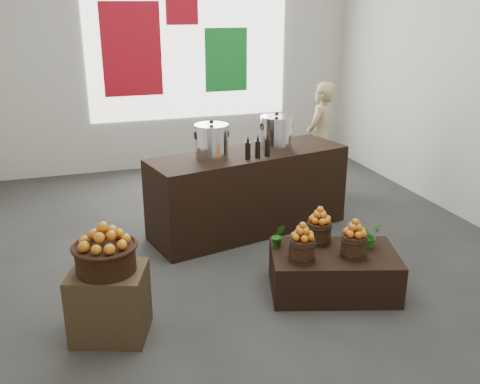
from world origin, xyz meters
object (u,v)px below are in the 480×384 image
object	(u,v)px
wicker_basket	(106,258)
counter	(249,192)
stock_pot_left	(212,143)
display_table	(333,272)
shopper	(320,138)
stock_pot_center	(276,133)
crate	(110,303)

from	to	relation	value
wicker_basket	counter	world-z (taller)	counter
counter	stock_pot_left	world-z (taller)	stock_pot_left
wicker_basket	display_table	bearing A→B (deg)	1.91
shopper	counter	bearing A→B (deg)	-6.66
wicker_basket	stock_pot_left	distance (m)	2.09
display_table	stock_pot_left	world-z (taller)	stock_pot_left
stock_pot_center	wicker_basket	bearing A→B (deg)	-140.30
crate	wicker_basket	bearing A→B (deg)	0.00
display_table	counter	xyz separation A→B (m)	(-0.29, 1.62, 0.28)
stock_pot_center	counter	bearing A→B (deg)	-167.30
crate	display_table	size ratio (longest dim) A/B	0.51
wicker_basket	shopper	distance (m)	4.15
crate	wicker_basket	distance (m)	0.40
crate	stock_pot_center	xyz separation A→B (m)	(2.13, 1.77, 0.85)
crate	shopper	bearing A→B (deg)	40.43
wicker_basket	crate	bearing A→B (deg)	0.00
crate	wicker_basket	world-z (taller)	wicker_basket
display_table	stock_pot_left	distance (m)	1.93
crate	display_table	xyz separation A→B (m)	(2.05, 0.07, -0.09)
counter	stock_pot_center	bearing A→B (deg)	-0.00
display_table	counter	size ratio (longest dim) A/B	0.49
display_table	shopper	bearing A→B (deg)	84.03
wicker_basket	stock_pot_left	size ratio (longest dim) A/B	1.29
crate	shopper	xyz separation A→B (m)	(3.16, 2.69, 0.49)
crate	stock_pot_left	xyz separation A→B (m)	(1.30, 1.58, 0.85)
shopper	crate	bearing A→B (deg)	-2.05
wicker_basket	stock_pot_center	distance (m)	2.80
wicker_basket	stock_pot_left	xyz separation A→B (m)	(1.30, 1.58, 0.45)
stock_pot_left	shopper	xyz separation A→B (m)	(1.86, 1.11, -0.36)
crate	stock_pot_center	size ratio (longest dim) A/B	1.62
crate	shopper	world-z (taller)	shopper
wicker_basket	counter	size ratio (longest dim) A/B	0.20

